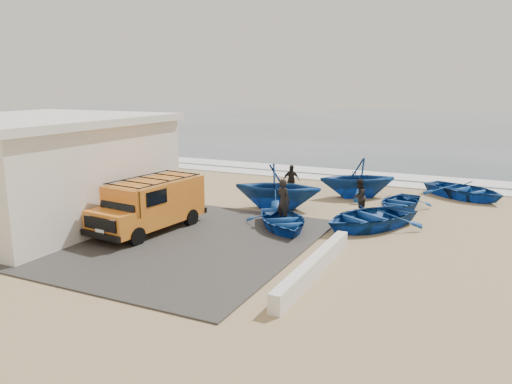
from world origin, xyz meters
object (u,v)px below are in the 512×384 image
(van, at_px, (151,203))
(boat_near_left, at_px, (282,221))
(boat_mid_left, at_px, (278,187))
(fisherman_front, at_px, (283,201))
(fisherman_middle, at_px, (359,196))
(parapet, at_px, (314,266))
(boat_near_right, at_px, (369,217))
(boat_far_right, at_px, (464,190))
(building, at_px, (36,168))
(fisherman_back, at_px, (291,180))
(boat_far_left, at_px, (357,178))
(boat_mid_right, at_px, (399,203))

(van, height_order, boat_near_left, van)
(boat_mid_left, bearing_deg, fisherman_front, -163.20)
(van, relative_size, boat_near_left, 1.42)
(fisherman_middle, bearing_deg, parapet, 17.57)
(boat_near_right, relative_size, boat_far_right, 1.05)
(building, height_order, fisherman_back, building)
(boat_near_left, relative_size, fisherman_back, 2.21)
(fisherman_back, bearing_deg, boat_mid_left, -125.62)
(boat_far_right, height_order, fisherman_front, fisherman_front)
(boat_near_right, height_order, fisherman_back, fisherman_back)
(boat_far_right, bearing_deg, van, 167.47)
(building, xyz_separation_m, parapet, (12.50, -1.00, -1.89))
(fisherman_front, bearing_deg, boat_mid_left, -40.75)
(boat_near_right, distance_m, boat_far_left, 5.56)
(building, bearing_deg, van, 7.05)
(boat_near_left, height_order, fisherman_front, fisherman_front)
(boat_mid_left, relative_size, boat_far_right, 0.97)
(boat_far_right, bearing_deg, fisherman_back, 141.89)
(boat_far_left, bearing_deg, fisherman_front, -45.44)
(boat_near_left, relative_size, boat_mid_right, 1.06)
(boat_near_right, distance_m, fisherman_middle, 2.29)
(parapet, distance_m, boat_mid_right, 9.18)
(boat_near_left, height_order, boat_far_left, boat_far_left)
(building, relative_size, boat_mid_left, 2.40)
(boat_far_left, relative_size, fisherman_front, 2.07)
(boat_mid_left, relative_size, fisherman_front, 2.15)
(fisherman_front, bearing_deg, parapet, 141.76)
(boat_near_right, bearing_deg, van, -120.32)
(parapet, height_order, boat_mid_right, boat_mid_right)
(boat_mid_left, xyz_separation_m, fisherman_front, (1.12, -2.01, -0.12))
(boat_far_right, relative_size, fisherman_front, 2.22)
(boat_far_left, height_order, boat_far_right, boat_far_left)
(fisherman_front, bearing_deg, boat_mid_right, -113.11)
(boat_near_left, bearing_deg, boat_far_left, 43.21)
(parapet, xyz_separation_m, van, (-7.21, 1.66, 0.82))
(boat_mid_right, bearing_deg, boat_far_right, 64.58)
(boat_near_left, xyz_separation_m, boat_far_left, (1.17, 6.89, 0.63))
(boat_near_right, xyz_separation_m, fisherman_front, (-3.35, -0.70, 0.47))
(boat_mid_right, bearing_deg, boat_near_right, -91.58)
(boat_mid_left, xyz_separation_m, boat_far_right, (7.54, 5.97, -0.61))
(boat_near_left, height_order, fisherman_back, fisherman_back)
(boat_near_left, bearing_deg, boat_far_right, 18.77)
(boat_near_right, height_order, boat_far_left, boat_far_left)
(boat_mid_left, distance_m, boat_far_left, 4.74)
(boat_near_left, distance_m, fisherman_front, 1.17)
(fisherman_middle, bearing_deg, boat_far_right, 155.31)
(boat_mid_left, height_order, boat_far_left, boat_mid_left)
(boat_mid_left, relative_size, fisherman_middle, 2.55)
(boat_near_right, xyz_separation_m, boat_mid_left, (-4.47, 1.31, 0.59))
(van, distance_m, fisherman_back, 8.55)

